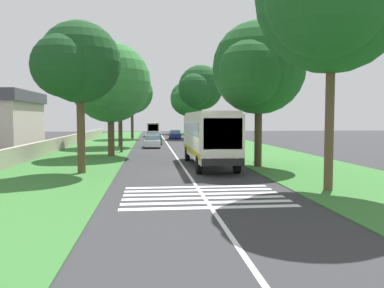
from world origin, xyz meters
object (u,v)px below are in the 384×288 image
(coach_bus, at_px, (209,135))
(pedestrian, at_px, (257,150))
(trailing_car_2, at_px, (154,137))
(trailing_car_3, at_px, (175,135))
(trailing_car_0, at_px, (152,142))
(utility_pole, at_px, (121,108))
(roadside_tree_right_3, at_px, (187,100))
(roadside_tree_left_0, at_px, (109,85))
(roadside_tree_right_2, at_px, (256,71))
(roadside_tree_left_1, at_px, (77,65))
(roadside_tree_left_2, at_px, (131,94))
(roadside_tree_right_1, at_px, (199,89))
(trailing_car_1, at_px, (155,139))
(trailing_minibus_0, at_px, (153,128))
(roadside_tree_left_3, at_px, (119,82))

(coach_bus, distance_m, pedestrian, 4.50)
(trailing_car_2, bearing_deg, trailing_car_3, -26.13)
(pedestrian, bearing_deg, trailing_car_3, 6.38)
(trailing_car_0, distance_m, utility_pole, 8.14)
(roadside_tree_right_3, bearing_deg, roadside_tree_left_0, 167.26)
(roadside_tree_right_3, bearing_deg, roadside_tree_right_2, 179.22)
(roadside_tree_left_0, distance_m, roadside_tree_right_3, 51.89)
(roadside_tree_left_1, bearing_deg, roadside_tree_left_2, -1.74)
(roadside_tree_right_1, height_order, roadside_tree_right_3, roadside_tree_right_1)
(trailing_car_0, bearing_deg, trailing_car_3, -11.05)
(trailing_car_2, bearing_deg, utility_pole, 169.99)
(roadside_tree_right_2, bearing_deg, trailing_car_2, 11.89)
(trailing_car_1, height_order, roadside_tree_right_3, roadside_tree_right_3)
(roadside_tree_right_1, bearing_deg, coach_bus, 173.92)
(roadside_tree_left_0, height_order, roadside_tree_right_1, roadside_tree_right_1)
(trailing_minibus_0, xyz_separation_m, roadside_tree_left_3, (-26.47, 4.14, 6.01))
(trailing_car_1, height_order, trailing_car_3, same)
(roadside_tree_left_0, xyz_separation_m, pedestrian, (-6.16, -11.50, -5.28))
(coach_bus, distance_m, roadside_tree_left_3, 22.16)
(trailing_car_2, bearing_deg, roadside_tree_right_3, -14.66)
(roadside_tree_left_0, xyz_separation_m, roadside_tree_right_2, (-8.74, -10.63, 0.30))
(roadside_tree_right_1, bearing_deg, trailing_car_3, 109.92)
(trailing_car_0, bearing_deg, roadside_tree_left_2, 9.73)
(roadside_tree_left_1, distance_m, roadside_tree_right_1, 43.79)
(trailing_car_3, height_order, roadside_tree_left_2, roadside_tree_left_2)
(trailing_car_3, bearing_deg, roadside_tree_left_3, 156.29)
(coach_bus, height_order, trailing_car_3, coach_bus)
(roadside_tree_left_1, bearing_deg, pedestrian, -68.54)
(roadside_tree_right_1, bearing_deg, trailing_car_2, 138.25)
(trailing_car_1, height_order, trailing_car_2, same)
(trailing_minibus_0, height_order, roadside_tree_right_2, roadside_tree_right_2)
(trailing_car_3, relative_size, pedestrian, 2.54)
(trailing_car_1, relative_size, roadside_tree_left_3, 0.38)
(roadside_tree_left_0, xyz_separation_m, roadside_tree_right_3, (50.60, -11.44, 1.15))
(trailing_car_2, height_order, trailing_car_3, same)
(trailing_car_3, distance_m, utility_pole, 26.90)
(roadside_tree_left_3, xyz_separation_m, roadside_tree_right_2, (-20.93, -10.70, -1.06))
(trailing_car_3, xyz_separation_m, roadside_tree_left_3, (-17.27, 7.59, 6.89))
(trailing_car_2, distance_m, pedestrian, 29.54)
(roadside_tree_right_2, height_order, utility_pole, roadside_tree_right_2)
(utility_pole, xyz_separation_m, pedestrian, (-9.84, -10.74, -3.40))
(trailing_car_0, bearing_deg, trailing_car_2, -1.38)
(coach_bus, bearing_deg, utility_pole, 30.37)
(roadside_tree_left_3, xyz_separation_m, pedestrian, (-18.35, -11.57, -6.65))
(roadside_tree_left_3, bearing_deg, roadside_tree_right_3, -16.67)
(trailing_car_0, xyz_separation_m, roadside_tree_left_3, (1.88, 3.85, 6.89))
(roadside_tree_right_1, xyz_separation_m, roadside_tree_right_2, (-39.71, 1.06, -1.71))
(pedestrian, bearing_deg, roadside_tree_left_1, 111.46)
(coach_bus, bearing_deg, trailing_car_0, 11.69)
(trailing_minibus_0, bearing_deg, roadside_tree_right_2, -172.12)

